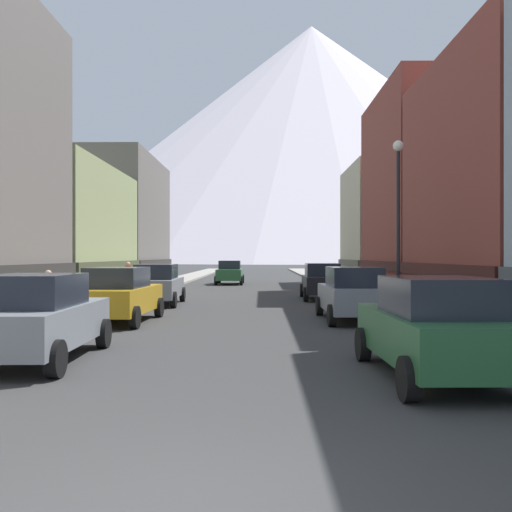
# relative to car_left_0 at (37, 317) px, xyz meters

# --- Properties ---
(sidewalk_left) EXTENTS (2.50, 100.00, 0.15)m
(sidewalk_left) POSITION_rel_car_left_0_xyz_m (-2.45, 28.05, -0.82)
(sidewalk_left) COLOR gray
(sidewalk_left) RESTS_ON ground
(sidewalk_right) EXTENTS (2.50, 100.00, 0.15)m
(sidewalk_right) POSITION_rel_car_left_0_xyz_m (10.05, 28.05, -0.82)
(sidewalk_right) COLOR gray
(sidewalk_right) RESTS_ON ground
(storefront_left_2) EXTENTS (6.91, 12.69, 7.12)m
(storefront_left_2) POSITION_rel_car_left_0_xyz_m (-7.01, 20.15, 2.53)
(storefront_left_2) COLOR #8C9966
(storefront_left_2) RESTS_ON ground
(storefront_left_3) EXTENTS (7.91, 13.34, 9.80)m
(storefront_left_3) POSITION_rel_car_left_0_xyz_m (-7.51, 33.46, 3.83)
(storefront_left_3) COLOR #66605B
(storefront_left_3) RESTS_ON ground
(storefront_right_2) EXTENTS (7.37, 10.93, 11.54)m
(storefront_right_2) POSITION_rel_car_left_0_xyz_m (14.83, 21.48, 4.69)
(storefront_right_2) COLOR brown
(storefront_right_2) RESTS_ON ground
(storefront_right_3) EXTENTS (7.49, 9.71, 8.97)m
(storefront_right_3) POSITION_rel_car_left_0_xyz_m (14.89, 32.30, 3.42)
(storefront_right_3) COLOR beige
(storefront_right_3) RESTS_ON ground
(car_left_0) EXTENTS (2.14, 4.44, 1.78)m
(car_left_0) POSITION_rel_car_left_0_xyz_m (0.00, 0.00, 0.00)
(car_left_0) COLOR slate
(car_left_0) RESTS_ON ground
(car_left_1) EXTENTS (2.21, 4.47, 1.78)m
(car_left_1) POSITION_rel_car_left_0_xyz_m (-0.00, 6.77, 0.00)
(car_left_1) COLOR #B28419
(car_left_1) RESTS_ON ground
(car_left_2) EXTENTS (2.16, 4.44, 1.78)m
(car_left_2) POSITION_rel_car_left_0_xyz_m (0.00, 13.47, 0.00)
(car_left_2) COLOR slate
(car_left_2) RESTS_ON ground
(car_right_0) EXTENTS (2.16, 4.44, 1.78)m
(car_right_0) POSITION_rel_car_left_0_xyz_m (7.60, -1.55, 0.00)
(car_right_0) COLOR #265933
(car_right_0) RESTS_ON ground
(car_right_1) EXTENTS (2.10, 4.42, 1.78)m
(car_right_1) POSITION_rel_car_left_0_xyz_m (7.60, 7.36, 0.00)
(car_right_1) COLOR slate
(car_right_1) RESTS_ON ground
(car_right_2) EXTENTS (2.14, 4.44, 1.78)m
(car_right_2) POSITION_rel_car_left_0_xyz_m (7.60, 16.77, 0.00)
(car_right_2) COLOR black
(car_right_2) RESTS_ON ground
(car_driving_0) EXTENTS (2.06, 4.40, 1.78)m
(car_driving_0) POSITION_rel_car_left_0_xyz_m (2.20, 31.71, 0.00)
(car_driving_0) COLOR #265933
(car_driving_0) RESTS_ON ground
(potted_plant_0) EXTENTS (0.70, 0.70, 0.94)m
(potted_plant_0) POSITION_rel_car_left_0_xyz_m (-3.20, 9.30, -0.22)
(potted_plant_0) COLOR gray
(potted_plant_0) RESTS_ON sidewalk_left
(pedestrian_0) EXTENTS (0.36, 0.36, 1.68)m
(pedestrian_0) POSITION_rel_car_left_0_xyz_m (-2.45, 18.50, 0.03)
(pedestrian_0) COLOR maroon
(pedestrian_0) RESTS_ON sidewalk_left
(pedestrian_1) EXTENTS (0.36, 0.36, 1.53)m
(pedestrian_1) POSITION_rel_car_left_0_xyz_m (-2.45, 7.20, -0.05)
(pedestrian_1) COLOR brown
(pedestrian_1) RESTS_ON sidewalk_left
(streetlamp_right) EXTENTS (0.36, 0.36, 5.86)m
(streetlamp_right) POSITION_rel_car_left_0_xyz_m (9.15, 7.60, 3.09)
(streetlamp_right) COLOR black
(streetlamp_right) RESTS_ON sidewalk_right
(mountain_backdrop) EXTENTS (259.52, 259.52, 108.30)m
(mountain_backdrop) POSITION_rel_car_left_0_xyz_m (27.90, 253.05, 53.25)
(mountain_backdrop) COLOR silver
(mountain_backdrop) RESTS_ON ground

